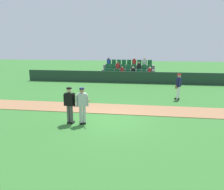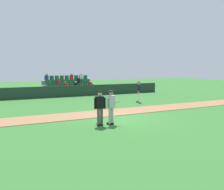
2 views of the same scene
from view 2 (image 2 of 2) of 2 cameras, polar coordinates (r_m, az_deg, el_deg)
The scene contains 7 objects.
ground_plane at distance 12.51m, azimuth 2.58°, elevation -6.30°, with size 80.00×80.00×0.00m, color #33702D.
infield_dirt_path at distance 14.18m, azimuth -0.89°, elevation -4.63°, with size 28.00×2.05×0.03m, color #9E704C.
dugout_fence at distance 22.66m, azimuth -10.08°, elevation 1.05°, with size 20.00×0.16×1.12m, color #1E3828.
stadium_bleachers at distance 24.47m, azimuth -11.14°, elevation 1.63°, with size 5.55×2.95×2.30m.
batter_grey_jersey at distance 11.12m, azimuth -0.26°, elevation -2.88°, with size 0.75×0.69×1.76m.
umpire_home_plate at distance 10.88m, azimuth -3.18°, elevation -2.95°, with size 0.59×0.34×1.76m.
runner_navy_jersey at distance 18.46m, azimuth 6.98°, elevation 1.02°, with size 0.49×0.58×1.76m.
Camera 2 is at (-5.50, -10.85, 2.89)m, focal length 35.13 mm.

